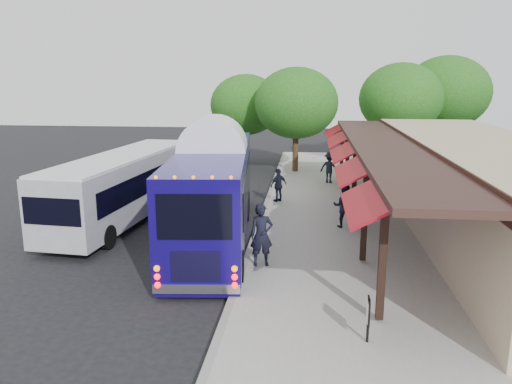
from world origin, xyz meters
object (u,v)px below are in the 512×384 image
at_px(coach_bus, 214,187).
at_px(ped_d, 330,168).
at_px(ped_a, 262,235).
at_px(sign_board, 368,313).
at_px(ped_b, 344,206).
at_px(city_bus, 125,184).
at_px(ped_c, 279,185).

height_order(coach_bus, ped_d, coach_bus).
distance_m(ped_a, sign_board, 5.23).
bearing_deg(coach_bus, ped_b, 10.47).
xyz_separation_m(city_bus, ped_a, (6.27, -5.04, -0.42)).
bearing_deg(ped_b, sign_board, 95.36).
bearing_deg(ped_b, ped_a, 62.98).
xyz_separation_m(ped_b, ped_c, (-2.80, 3.90, -0.06)).
bearing_deg(ped_a, city_bus, 126.70).
height_order(ped_a, ped_d, ped_a).
xyz_separation_m(ped_b, ped_d, (-0.25, 8.53, 0.01)).
xyz_separation_m(ped_a, sign_board, (2.79, -4.42, -0.28)).
height_order(coach_bus, ped_c, coach_bus).
xyz_separation_m(city_bus, sign_board, (9.06, -9.46, -0.70)).
relative_size(ped_a, ped_d, 1.13).
xyz_separation_m(city_bus, ped_d, (8.82, 7.89, -0.53)).
bearing_deg(city_bus, sign_board, -41.20).
relative_size(ped_b, ped_c, 1.08).
bearing_deg(sign_board, ped_d, 93.54).
bearing_deg(ped_c, sign_board, 60.06).
bearing_deg(ped_a, ped_b, 43.09).
bearing_deg(ped_a, coach_bus, 109.86).
bearing_deg(city_bus, ped_a, -33.77).
xyz_separation_m(city_bus, ped_c, (6.27, 3.26, -0.61)).
bearing_deg(sign_board, city_bus, 136.49).
xyz_separation_m(coach_bus, ped_c, (2.05, 5.30, -1.00)).
xyz_separation_m(coach_bus, city_bus, (-4.22, 2.04, -0.40)).
bearing_deg(city_bus, coach_bus, -20.79).
height_order(ped_a, ped_c, ped_a).
bearing_deg(coach_bus, ped_d, 59.47).
bearing_deg(ped_b, ped_d, -82.90).
height_order(city_bus, ped_a, city_bus).
xyz_separation_m(ped_c, ped_d, (2.55, 4.63, 0.08)).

